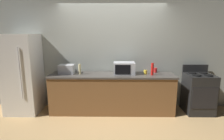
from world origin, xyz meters
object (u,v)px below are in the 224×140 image
(mug_yellow, at_px, (145,72))
(mug_red, at_px, (155,70))
(toaster_oven, at_px, (67,69))
(stove_range, at_px, (198,93))
(bottle_hot_sauce, at_px, (152,69))
(microwave, at_px, (124,68))
(bottle_hand_soap, at_px, (80,69))
(refrigerator, at_px, (23,74))

(mug_yellow, distance_m, mug_red, 0.34)
(mug_yellow, bearing_deg, toaster_oven, 178.93)
(stove_range, bearing_deg, bottle_hot_sauce, -176.51)
(microwave, bearing_deg, stove_range, -1.60)
(microwave, xyz_separation_m, mug_red, (0.75, 0.18, -0.08))
(bottle_hot_sauce, relative_size, mug_red, 2.61)
(bottle_hand_soap, height_order, mug_yellow, bottle_hand_soap)
(refrigerator, height_order, microwave, refrigerator)
(microwave, relative_size, toaster_oven, 1.41)
(bottle_hand_soap, xyz_separation_m, bottle_hot_sauce, (1.63, -0.07, 0.02))
(refrigerator, bearing_deg, stove_range, 0.00)
(bottle_hot_sauce, bearing_deg, mug_yellow, 144.93)
(bottle_hand_soap, bearing_deg, mug_red, 7.38)
(toaster_oven, bearing_deg, stove_range, -1.13)
(stove_range, xyz_separation_m, bottle_hand_soap, (-2.74, 0.00, 0.56))
(stove_range, relative_size, bottle_hand_soap, 4.62)
(refrigerator, distance_m, stove_range, 4.07)
(bottle_hot_sauce, xyz_separation_m, mug_yellow, (-0.13, 0.09, -0.09))
(stove_range, relative_size, microwave, 2.25)
(toaster_oven, bearing_deg, bottle_hot_sauce, -3.75)
(stove_range, relative_size, toaster_oven, 3.18)
(stove_range, height_order, mug_red, stove_range)
(microwave, height_order, bottle_hot_sauce, bottle_hot_sauce)
(stove_range, distance_m, bottle_hot_sauce, 1.25)
(stove_range, xyz_separation_m, mug_yellow, (-1.24, 0.03, 0.49))
(stove_range, height_order, bottle_hot_sauce, bottle_hot_sauce)
(microwave, relative_size, mug_yellow, 5.16)
(bottle_hand_soap, bearing_deg, refrigerator, -179.80)
(toaster_oven, distance_m, bottle_hot_sauce, 1.95)
(microwave, distance_m, toaster_oven, 1.32)
(microwave, height_order, toaster_oven, microwave)
(stove_range, distance_m, mug_yellow, 1.33)
(microwave, distance_m, mug_red, 0.78)
(stove_range, distance_m, toaster_oven, 3.10)
(refrigerator, distance_m, microwave, 2.33)
(mug_yellow, xyz_separation_m, mug_red, (0.26, 0.21, 0.01))
(mug_red, bearing_deg, refrigerator, -175.67)
(bottle_hand_soap, relative_size, mug_yellow, 2.51)
(mug_yellow, bearing_deg, refrigerator, -179.46)
(microwave, height_order, mug_red, microwave)
(toaster_oven, height_order, mug_red, toaster_oven)
(mug_red, bearing_deg, stove_range, -13.48)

